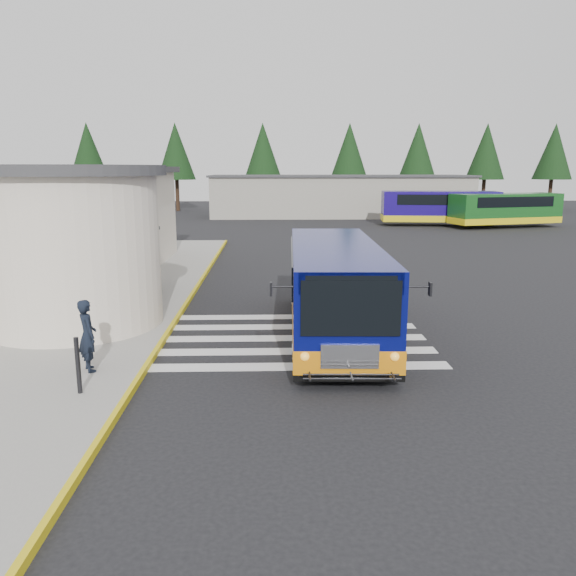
{
  "coord_description": "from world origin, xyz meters",
  "views": [
    {
      "loc": [
        -0.93,
        -16.48,
        4.85
      ],
      "look_at": [
        -0.49,
        -0.5,
        1.44
      ],
      "focal_mm": 35.0,
      "sensor_mm": 36.0,
      "label": 1
    }
  ],
  "objects_px": {
    "far_bus_b": "(505,209)",
    "transit_bus": "(335,292)",
    "bollard": "(78,365)",
    "far_bus_a": "(440,206)",
    "pedestrian_a": "(88,335)",
    "pedestrian_b": "(65,302)"
  },
  "relations": [
    {
      "from": "pedestrian_b",
      "to": "bollard",
      "type": "xyz_separation_m",
      "value": [
        1.82,
        -4.42,
        -0.33
      ]
    },
    {
      "from": "pedestrian_a",
      "to": "pedestrian_b",
      "type": "xyz_separation_m",
      "value": [
        -1.6,
        3.05,
        0.08
      ]
    },
    {
      "from": "transit_bus",
      "to": "far_bus_b",
      "type": "xyz_separation_m",
      "value": [
        17.67,
        30.69,
        0.29
      ]
    },
    {
      "from": "pedestrian_a",
      "to": "far_bus_a",
      "type": "xyz_separation_m",
      "value": [
        18.79,
        35.65,
        0.63
      ]
    },
    {
      "from": "transit_bus",
      "to": "far_bus_b",
      "type": "bearing_deg",
      "value": 61.86
    },
    {
      "from": "pedestrian_a",
      "to": "pedestrian_b",
      "type": "distance_m",
      "value": 3.44
    },
    {
      "from": "pedestrian_a",
      "to": "transit_bus",
      "type": "bearing_deg",
      "value": -94.05
    },
    {
      "from": "pedestrian_b",
      "to": "pedestrian_a",
      "type": "bearing_deg",
      "value": 0.28
    },
    {
      "from": "pedestrian_a",
      "to": "bollard",
      "type": "relative_size",
      "value": 1.4
    },
    {
      "from": "far_bus_a",
      "to": "far_bus_b",
      "type": "bearing_deg",
      "value": -103.03
    },
    {
      "from": "bollard",
      "to": "far_bus_a",
      "type": "xyz_separation_m",
      "value": [
        18.57,
        37.02,
        0.88
      ]
    },
    {
      "from": "transit_bus",
      "to": "pedestrian_b",
      "type": "height_order",
      "value": "transit_bus"
    },
    {
      "from": "transit_bus",
      "to": "pedestrian_b",
      "type": "distance_m",
      "value": 7.77
    },
    {
      "from": "transit_bus",
      "to": "bollard",
      "type": "distance_m",
      "value": 7.55
    },
    {
      "from": "transit_bus",
      "to": "far_bus_b",
      "type": "height_order",
      "value": "far_bus_b"
    },
    {
      "from": "far_bus_b",
      "to": "bollard",
      "type": "bearing_deg",
      "value": 131.26
    },
    {
      "from": "far_bus_a",
      "to": "far_bus_b",
      "type": "height_order",
      "value": "far_bus_a"
    },
    {
      "from": "bollard",
      "to": "far_bus_a",
      "type": "relative_size",
      "value": 0.12
    },
    {
      "from": "far_bus_a",
      "to": "bollard",
      "type": "bearing_deg",
      "value": 159.1
    },
    {
      "from": "far_bus_a",
      "to": "far_bus_b",
      "type": "relative_size",
      "value": 1.03
    },
    {
      "from": "far_bus_b",
      "to": "transit_bus",
      "type": "bearing_deg",
      "value": 135.1
    },
    {
      "from": "far_bus_a",
      "to": "far_bus_b",
      "type": "xyz_separation_m",
      "value": [
        5.05,
        -1.71,
        -0.07
      ]
    }
  ]
}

